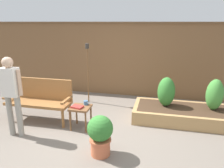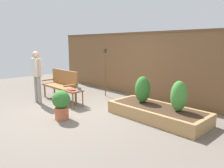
{
  "view_description": "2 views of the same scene",
  "coord_description": "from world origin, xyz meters",
  "views": [
    {
      "loc": [
        1.19,
        -3.56,
        2.17
      ],
      "look_at": [
        0.14,
        0.96,
        0.8
      ],
      "focal_mm": 34.26,
      "sensor_mm": 36.0,
      "label": 1
    },
    {
      "loc": [
        4.74,
        -3.1,
        1.8
      ],
      "look_at": [
        0.33,
        1.09,
        0.65
      ],
      "focal_mm": 34.8,
      "sensor_mm": 36.0,
      "label": 2
    }
  ],
  "objects": [
    {
      "name": "ground_plane",
      "position": [
        0.0,
        0.0,
        0.0
      ],
      "size": [
        14.0,
        14.0,
        0.0
      ],
      "primitive_type": "plane",
      "color": "#70665B"
    },
    {
      "name": "potted_boxwood",
      "position": [
        0.29,
        -0.54,
        0.39
      ],
      "size": [
        0.43,
        0.43,
        0.7
      ],
      "color": "#C66642",
      "rests_on": "ground_plane"
    },
    {
      "name": "cup_on_table",
      "position": [
        -0.29,
        0.4,
        0.52
      ],
      "size": [
        0.13,
        0.09,
        0.09
      ],
      "color": "teal",
      "rests_on": "side_table"
    },
    {
      "name": "tiki_torch",
      "position": [
        -0.71,
        1.76,
        1.11
      ],
      "size": [
        0.1,
        0.1,
        1.62
      ],
      "color": "brown",
      "rests_on": "ground_plane"
    },
    {
      "name": "garden_bench",
      "position": [
        -1.4,
        0.47,
        0.54
      ],
      "size": [
        1.44,
        0.48,
        0.94
      ],
      "color": "#936033",
      "rests_on": "ground_plane"
    },
    {
      "name": "side_table",
      "position": [
        -0.36,
        0.27,
        0.4
      ],
      "size": [
        0.4,
        0.4,
        0.48
      ],
      "color": "brown",
      "rests_on": "ground_plane"
    },
    {
      "name": "shrub_far_corner",
      "position": [
        2.37,
        1.19,
        0.64
      ],
      "size": [
        0.36,
        0.36,
        0.69
      ],
      "color": "brown",
      "rests_on": "raised_planter_bed"
    },
    {
      "name": "raised_planter_bed",
      "position": [
        1.85,
        1.13,
        0.15
      ],
      "size": [
        2.4,
        1.0,
        0.3
      ],
      "color": "#AD8451",
      "rests_on": "ground_plane"
    },
    {
      "name": "book_on_table",
      "position": [
        -0.41,
        0.21,
        0.5
      ],
      "size": [
        0.26,
        0.21,
        0.03
      ],
      "primitive_type": "cube",
      "rotation": [
        0.0,
        0.0,
        -0.2
      ],
      "color": "#B2332D",
      "rests_on": "side_table"
    },
    {
      "name": "shrub_near_bench",
      "position": [
        1.35,
        1.19,
        0.64
      ],
      "size": [
        0.39,
        0.39,
        0.67
      ],
      "color": "brown",
      "rests_on": "raised_planter_bed"
    },
    {
      "name": "fence_back",
      "position": [
        0.0,
        2.6,
        1.09
      ],
      "size": [
        8.4,
        0.14,
        2.16
      ],
      "color": "brown",
      "rests_on": "ground_plane"
    },
    {
      "name": "person_by_bench",
      "position": [
        -1.5,
        -0.29,
        0.93
      ],
      "size": [
        0.47,
        0.2,
        1.56
      ],
      "color": "gray",
      "rests_on": "ground_plane"
    }
  ]
}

